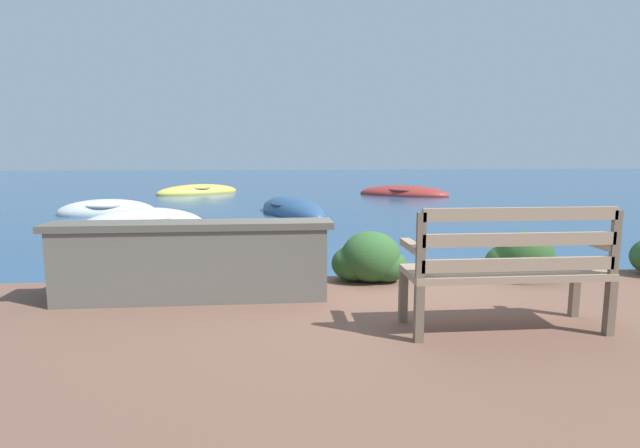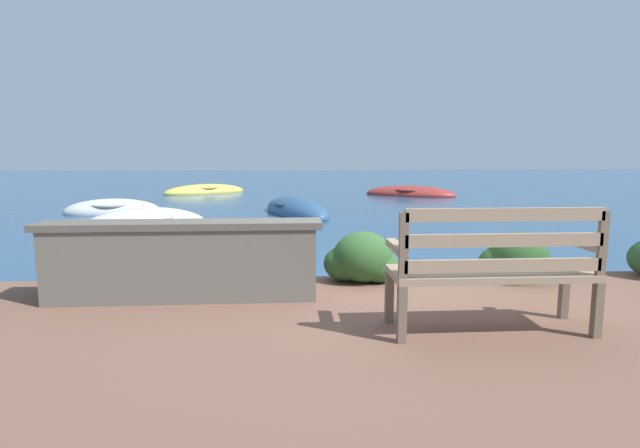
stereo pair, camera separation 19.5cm
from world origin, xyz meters
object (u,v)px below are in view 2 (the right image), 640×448
Objects in this scene: rowboat_distant at (205,192)px; rowboat_mid at (296,212)px; rowboat_outer at (410,194)px; mooring_buoy at (258,230)px; rowboat_far at (113,211)px; rowboat_nearest at (146,229)px; park_bench at (493,267)px.

rowboat_mid is at bearing -96.32° from rowboat_distant.
rowboat_outer is at bearing -44.29° from rowboat_distant.
rowboat_mid reaches higher than mooring_buoy.
rowboat_far reaches higher than rowboat_outer.
rowboat_outer is (7.08, 7.91, -0.02)m from rowboat_nearest.
rowboat_mid is 0.96× the size of rowboat_outer.
rowboat_nearest is 0.78× the size of rowboat_outer.
rowboat_mid is 7.66× the size of mooring_buoy.
park_bench is 0.42× the size of rowboat_outer.
rowboat_nearest is at bearing -119.88° from rowboat_distant.
park_bench is at bearing -71.21° from mooring_buoy.
rowboat_mid is 7.55m from rowboat_distant.
rowboat_outer is at bearing 26.11° from rowboat_nearest.
park_bench is at bearing -106.12° from rowboat_distant.
park_bench is 0.45× the size of rowboat_distant.
rowboat_far is at bearing 95.82° from rowboat_nearest.
rowboat_far is 5.16m from mooring_buoy.
rowboat_mid is at bearing -99.05° from rowboat_outer.
mooring_buoy is (2.13, -0.27, -0.01)m from rowboat_nearest.
mooring_buoy is (2.52, -9.77, 0.02)m from rowboat_distant.
rowboat_far is at bearing 137.77° from mooring_buoy.
rowboat_far is (-4.60, 0.49, -0.00)m from rowboat_mid.
rowboat_mid is 1.02× the size of rowboat_distant.
mooring_buoy is (-0.78, -2.98, 0.01)m from rowboat_mid.
park_bench reaches higher than mooring_buoy.
rowboat_distant is (-3.30, 6.79, -0.01)m from rowboat_mid.
rowboat_nearest reaches higher than mooring_buoy.
park_bench is 0.44× the size of rowboat_mid.
rowboat_outer is at bearing 58.83° from mooring_buoy.
rowboat_mid is at bearing 167.40° from rowboat_far.
mooring_buoy is (-2.01, 5.92, -0.64)m from park_bench.
rowboat_distant is 10.09m from mooring_buoy.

